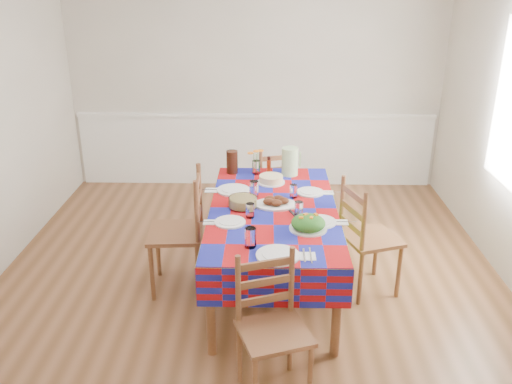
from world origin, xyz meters
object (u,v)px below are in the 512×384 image
green_pitcher (290,161)px  chair_left (181,232)px  meat_platter (275,202)px  dining_table (273,217)px  tea_pitcher (232,162)px  chair_far (273,188)px  chair_near (272,329)px  chair_right (366,238)px

green_pitcher → chair_left: size_ratio=0.25×
meat_platter → dining_table: bearing=-109.7°
meat_platter → tea_pitcher: (-0.40, 0.77, 0.08)m
meat_platter → green_pitcher: (0.14, 0.73, 0.10)m
dining_table → chair_left: size_ratio=1.84×
tea_pitcher → chair_far: (0.40, 0.40, -0.42)m
dining_table → green_pitcher: bearing=78.4°
chair_near → dining_table: bearing=70.1°
tea_pitcher → chair_far: bearing=45.1°
chair_near → chair_far: chair_near is taller
dining_table → chair_left: bearing=179.8°
chair_left → chair_right: chair_left is taller
chair_far → green_pitcher: bearing=92.8°
meat_platter → chair_near: (-0.03, -1.27, -0.32)m
chair_near → chair_right: chair_right is taller
tea_pitcher → chair_near: 2.11m
chair_left → green_pitcher: bearing=126.3°
green_pitcher → tea_pitcher: bearing=176.0°
meat_platter → chair_left: (-0.78, -0.05, -0.26)m
chair_near → chair_left: bearing=102.4°
dining_table → meat_platter: bearing=70.3°
green_pitcher → meat_platter: bearing=-101.0°
dining_table → meat_platter: size_ratio=5.39×
chair_near → chair_right: size_ratio=0.95×
chair_left → dining_table: bearing=86.0°
tea_pitcher → chair_near: bearing=-79.7°
meat_platter → green_pitcher: bearing=79.0°
chair_far → meat_platter: bearing=74.4°
green_pitcher → chair_right: bearing=-52.6°
dining_table → green_pitcher: green_pitcher is taller
tea_pitcher → chair_far: 0.70m
chair_near → green_pitcher: bearing=65.8°
green_pitcher → dining_table: bearing=-101.6°
tea_pitcher → chair_left: chair_left is taller
dining_table → chair_far: chair_far is taller
tea_pitcher → chair_right: 1.48m
green_pitcher → chair_right: (0.61, -0.80, -0.40)m
dining_table → green_pitcher: 0.83m
green_pitcher → chair_near: 2.05m
tea_pitcher → chair_near: size_ratio=0.23×
chair_near → meat_platter: bearing=69.3°
green_pitcher → chair_far: bearing=108.8°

